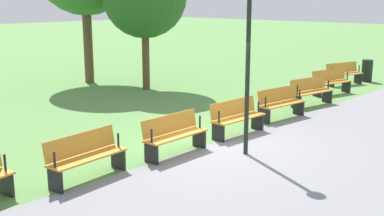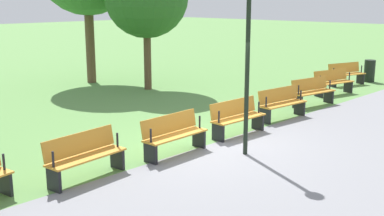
{
  "view_description": "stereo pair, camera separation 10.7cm",
  "coord_description": "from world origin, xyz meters",
  "px_view_note": "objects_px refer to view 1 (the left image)",
  "views": [
    {
      "loc": [
        8.29,
        7.3,
        3.39
      ],
      "look_at": [
        -0.0,
        -0.6,
        0.8
      ],
      "focal_mm": 44.95,
      "sensor_mm": 36.0,
      "label": 1
    },
    {
      "loc": [
        8.22,
        7.38,
        3.39
      ],
      "look_at": [
        -0.0,
        -0.6,
        0.8
      ],
      "focal_mm": 44.95,
      "sensor_mm": 36.0,
      "label": 2
    }
  ],
  "objects_px": {
    "bench_0": "(344,73)",
    "bench_4": "(237,117)",
    "lamp_post": "(249,36)",
    "trash_bin": "(367,71)",
    "bench_5": "(174,134)",
    "bench_2": "(311,91)",
    "bench_6": "(86,156)",
    "bench_3": "(281,103)",
    "bench_1": "(331,81)"
  },
  "relations": [
    {
      "from": "bench_2",
      "to": "lamp_post",
      "type": "xyz_separation_m",
      "value": [
        5.56,
        1.59,
        2.17
      ]
    },
    {
      "from": "bench_6",
      "to": "lamp_post",
      "type": "bearing_deg",
      "value": 153.18
    },
    {
      "from": "bench_0",
      "to": "bench_2",
      "type": "bearing_deg",
      "value": 30.16
    },
    {
      "from": "bench_0",
      "to": "bench_1",
      "type": "distance_m",
      "value": 2.23
    },
    {
      "from": "bench_1",
      "to": "trash_bin",
      "type": "relative_size",
      "value": 1.88
    },
    {
      "from": "bench_3",
      "to": "bench_0",
      "type": "bearing_deg",
      "value": -163.05
    },
    {
      "from": "bench_1",
      "to": "bench_5",
      "type": "height_order",
      "value": "same"
    },
    {
      "from": "bench_2",
      "to": "bench_5",
      "type": "bearing_deg",
      "value": 13.2
    },
    {
      "from": "bench_1",
      "to": "bench_5",
      "type": "xyz_separation_m",
      "value": [
        8.86,
        0.88,
        0.0
      ]
    },
    {
      "from": "bench_0",
      "to": "trash_bin",
      "type": "xyz_separation_m",
      "value": [
        -1.45,
        0.32,
        -0.01
      ]
    },
    {
      "from": "bench_1",
      "to": "lamp_post",
      "type": "distance_m",
      "value": 8.3
    },
    {
      "from": "bench_2",
      "to": "bench_4",
      "type": "height_order",
      "value": "same"
    },
    {
      "from": "bench_4",
      "to": "lamp_post",
      "type": "xyz_separation_m",
      "value": [
        1.12,
        1.15,
        2.17
      ]
    },
    {
      "from": "bench_2",
      "to": "bench_3",
      "type": "relative_size",
      "value": 1.01
    },
    {
      "from": "lamp_post",
      "to": "bench_5",
      "type": "bearing_deg",
      "value": -45.79
    },
    {
      "from": "bench_3",
      "to": "bench_6",
      "type": "height_order",
      "value": "same"
    },
    {
      "from": "bench_3",
      "to": "lamp_post",
      "type": "xyz_separation_m",
      "value": [
        3.34,
        1.29,
        2.17
      ]
    },
    {
      "from": "bench_5",
      "to": "bench_6",
      "type": "relative_size",
      "value": 0.99
    },
    {
      "from": "bench_3",
      "to": "trash_bin",
      "type": "bearing_deg",
      "value": -167.33
    },
    {
      "from": "bench_5",
      "to": "lamp_post",
      "type": "height_order",
      "value": "lamp_post"
    },
    {
      "from": "trash_bin",
      "to": "bench_3",
      "type": "bearing_deg",
      "value": 7.0
    },
    {
      "from": "bench_6",
      "to": "trash_bin",
      "type": "height_order",
      "value": "trash_bin"
    },
    {
      "from": "bench_3",
      "to": "bench_6",
      "type": "distance_m",
      "value": 6.69
    },
    {
      "from": "bench_0",
      "to": "trash_bin",
      "type": "height_order",
      "value": "trash_bin"
    },
    {
      "from": "bench_6",
      "to": "lamp_post",
      "type": "distance_m",
      "value": 4.19
    },
    {
      "from": "bench_0",
      "to": "bench_5",
      "type": "distance_m",
      "value": 11.12
    },
    {
      "from": "bench_1",
      "to": "bench_6",
      "type": "height_order",
      "value": "same"
    },
    {
      "from": "bench_2",
      "to": "trash_bin",
      "type": "xyz_separation_m",
      "value": [
        -5.8,
        -0.69,
        -0.01
      ]
    },
    {
      "from": "bench_6",
      "to": "bench_1",
      "type": "bearing_deg",
      "value": 178.1
    },
    {
      "from": "bench_0",
      "to": "bench_4",
      "type": "height_order",
      "value": "same"
    },
    {
      "from": "bench_4",
      "to": "trash_bin",
      "type": "distance_m",
      "value": 10.3
    },
    {
      "from": "bench_5",
      "to": "bench_6",
      "type": "bearing_deg",
      "value": -5.65
    },
    {
      "from": "bench_0",
      "to": "bench_3",
      "type": "bearing_deg",
      "value": 28.28
    },
    {
      "from": "lamp_post",
      "to": "trash_bin",
      "type": "height_order",
      "value": "lamp_post"
    },
    {
      "from": "bench_4",
      "to": "lamp_post",
      "type": "bearing_deg",
      "value": 47.68
    },
    {
      "from": "bench_2",
      "to": "bench_4",
      "type": "xyz_separation_m",
      "value": [
        4.44,
        0.44,
        0.0
      ]
    },
    {
      "from": "bench_3",
      "to": "lamp_post",
      "type": "bearing_deg",
      "value": 26.82
    },
    {
      "from": "bench_4",
      "to": "bench_5",
      "type": "bearing_deg",
      "value": 1.89
    },
    {
      "from": "bench_2",
      "to": "bench_5",
      "type": "distance_m",
      "value": 6.69
    },
    {
      "from": "bench_4",
      "to": "bench_1",
      "type": "bearing_deg",
      "value": -170.59
    },
    {
      "from": "bench_1",
      "to": "bench_3",
      "type": "height_order",
      "value": "same"
    },
    {
      "from": "bench_5",
      "to": "lamp_post",
      "type": "bearing_deg",
      "value": 132.32
    },
    {
      "from": "bench_1",
      "to": "bench_5",
      "type": "relative_size",
      "value": 1.03
    },
    {
      "from": "bench_2",
      "to": "bench_4",
      "type": "distance_m",
      "value": 4.46
    },
    {
      "from": "bench_0",
      "to": "bench_6",
      "type": "height_order",
      "value": "same"
    },
    {
      "from": "bench_0",
      "to": "bench_2",
      "type": "relative_size",
      "value": 1.01
    },
    {
      "from": "bench_2",
      "to": "bench_6",
      "type": "distance_m",
      "value": 8.91
    },
    {
      "from": "bench_4",
      "to": "bench_6",
      "type": "relative_size",
      "value": 0.99
    },
    {
      "from": "bench_1",
      "to": "lamp_post",
      "type": "xyz_separation_m",
      "value": [
        7.75,
        2.02,
        2.17
      ]
    },
    {
      "from": "bench_2",
      "to": "lamp_post",
      "type": "bearing_deg",
      "value": 25.37
    }
  ]
}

